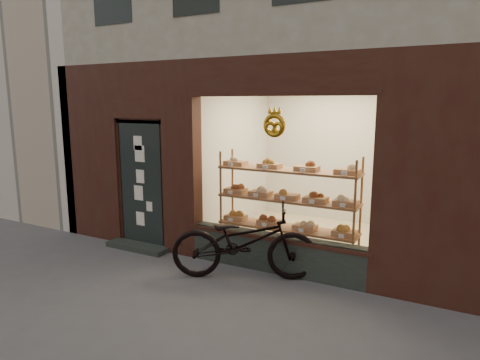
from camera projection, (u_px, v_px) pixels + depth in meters
The scene contains 4 objects.
ground at pixel (160, 329), 4.72m from camera, with size 90.00×90.00×0.00m, color #4C4C4C.
neighbor_left at pixel (21, 35), 13.14m from camera, with size 12.00×7.00×9.00m, color silver.
display_shelf at pixel (287, 208), 6.56m from camera, with size 2.20×0.45×1.70m.
bicycle at pixel (244, 242), 6.00m from camera, with size 0.71×2.04×1.07m, color black.
Camera 1 is at (2.83, -3.41, 2.47)m, focal length 32.00 mm.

